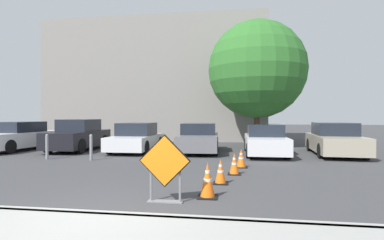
{
  "coord_description": "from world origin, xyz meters",
  "views": [
    {
      "loc": [
        2.34,
        -4.71,
        1.76
      ],
      "look_at": [
        0.64,
        6.86,
        1.59
      ],
      "focal_mm": 28.0,
      "sensor_mm": 36.0,
      "label": 1
    }
  ],
  "objects_px": {
    "bollard_second": "(47,146)",
    "parked_car_third": "(136,138)",
    "parked_car_fourth": "(199,139)",
    "bollard_nearest": "(91,147)",
    "traffic_cone_nearest": "(208,180)",
    "parked_car_second": "(78,136)",
    "road_closed_sign": "(165,166)",
    "traffic_cone_fourth": "(241,158)",
    "parked_car_fifth": "(265,140)",
    "traffic_cone_third": "(234,164)",
    "traffic_cone_second": "(221,172)",
    "parked_car_sixth": "(335,140)",
    "parked_car_nearest": "(18,137)"
  },
  "relations": [
    {
      "from": "traffic_cone_fourth",
      "to": "traffic_cone_second",
      "type": "bearing_deg",
      "value": -102.67
    },
    {
      "from": "traffic_cone_nearest",
      "to": "traffic_cone_third",
      "type": "bearing_deg",
      "value": 78.1
    },
    {
      "from": "traffic_cone_fourth",
      "to": "parked_car_third",
      "type": "height_order",
      "value": "parked_car_third"
    },
    {
      "from": "parked_car_fourth",
      "to": "parked_car_sixth",
      "type": "height_order",
      "value": "parked_car_sixth"
    },
    {
      "from": "traffic_cone_second",
      "to": "bollard_second",
      "type": "relative_size",
      "value": 0.63
    },
    {
      "from": "road_closed_sign",
      "to": "traffic_cone_fourth",
      "type": "xyz_separation_m",
      "value": [
        1.6,
        4.39,
        -0.43
      ]
    },
    {
      "from": "traffic_cone_third",
      "to": "parked_car_third",
      "type": "bearing_deg",
      "value": 132.82
    },
    {
      "from": "parked_car_nearest",
      "to": "parked_car_third",
      "type": "xyz_separation_m",
      "value": [
        6.19,
        0.35,
        -0.03
      ]
    },
    {
      "from": "road_closed_sign",
      "to": "bollard_nearest",
      "type": "xyz_separation_m",
      "value": [
        -4.24,
        5.21,
        -0.19
      ]
    },
    {
      "from": "parked_car_sixth",
      "to": "parked_car_nearest",
      "type": "bearing_deg",
      "value": 5.1
    },
    {
      "from": "parked_car_third",
      "to": "bollard_nearest",
      "type": "bearing_deg",
      "value": 75.31
    },
    {
      "from": "parked_car_fifth",
      "to": "traffic_cone_fourth",
      "type": "bearing_deg",
      "value": 72.79
    },
    {
      "from": "parked_car_nearest",
      "to": "parked_car_sixth",
      "type": "bearing_deg",
      "value": -174.67
    },
    {
      "from": "road_closed_sign",
      "to": "traffic_cone_fourth",
      "type": "relative_size",
      "value": 2.19
    },
    {
      "from": "traffic_cone_third",
      "to": "parked_car_sixth",
      "type": "xyz_separation_m",
      "value": [
        4.45,
        5.23,
        0.35
      ]
    },
    {
      "from": "road_closed_sign",
      "to": "bollard_nearest",
      "type": "distance_m",
      "value": 6.72
    },
    {
      "from": "traffic_cone_nearest",
      "to": "parked_car_third",
      "type": "xyz_separation_m",
      "value": [
        -4.27,
        7.85,
        0.28
      ]
    },
    {
      "from": "traffic_cone_second",
      "to": "bollard_nearest",
      "type": "relative_size",
      "value": 0.62
    },
    {
      "from": "parked_car_fifth",
      "to": "bollard_second",
      "type": "distance_m",
      "value": 9.31
    },
    {
      "from": "traffic_cone_third",
      "to": "parked_car_nearest",
      "type": "distance_m",
      "value": 12.05
    },
    {
      "from": "traffic_cone_second",
      "to": "traffic_cone_fourth",
      "type": "height_order",
      "value": "traffic_cone_second"
    },
    {
      "from": "traffic_cone_third",
      "to": "traffic_cone_fourth",
      "type": "xyz_separation_m",
      "value": [
        0.22,
        1.25,
        -0.01
      ]
    },
    {
      "from": "traffic_cone_nearest",
      "to": "parked_car_second",
      "type": "bearing_deg",
      "value": 133.05
    },
    {
      "from": "road_closed_sign",
      "to": "traffic_cone_second",
      "type": "relative_size",
      "value": 2.16
    },
    {
      "from": "bollard_nearest",
      "to": "traffic_cone_fourth",
      "type": "bearing_deg",
      "value": -7.92
    },
    {
      "from": "parked_car_nearest",
      "to": "parked_car_third",
      "type": "height_order",
      "value": "parked_car_nearest"
    },
    {
      "from": "traffic_cone_fourth",
      "to": "parked_car_second",
      "type": "height_order",
      "value": "parked_car_second"
    },
    {
      "from": "traffic_cone_fourth",
      "to": "bollard_nearest",
      "type": "relative_size",
      "value": 0.62
    },
    {
      "from": "road_closed_sign",
      "to": "parked_car_third",
      "type": "distance_m",
      "value": 9.04
    },
    {
      "from": "traffic_cone_nearest",
      "to": "parked_car_second",
      "type": "relative_size",
      "value": 0.18
    },
    {
      "from": "parked_car_fifth",
      "to": "bollard_nearest",
      "type": "height_order",
      "value": "parked_car_fifth"
    },
    {
      "from": "road_closed_sign",
      "to": "traffic_cone_third",
      "type": "height_order",
      "value": "road_closed_sign"
    },
    {
      "from": "parked_car_third",
      "to": "parked_car_sixth",
      "type": "height_order",
      "value": "parked_car_sixth"
    },
    {
      "from": "parked_car_fourth",
      "to": "bollard_nearest",
      "type": "height_order",
      "value": "parked_car_fourth"
    },
    {
      "from": "traffic_cone_third",
      "to": "bollard_second",
      "type": "xyz_separation_m",
      "value": [
        -7.52,
        2.06,
        0.22
      ]
    },
    {
      "from": "bollard_nearest",
      "to": "bollard_second",
      "type": "relative_size",
      "value": 1.01
    },
    {
      "from": "bollard_second",
      "to": "parked_car_third",
      "type": "bearing_deg",
      "value": 49.52
    },
    {
      "from": "traffic_cone_third",
      "to": "parked_car_fifth",
      "type": "relative_size",
      "value": 0.15
    },
    {
      "from": "traffic_cone_third",
      "to": "bollard_nearest",
      "type": "xyz_separation_m",
      "value": [
        -5.62,
        2.06,
        0.23
      ]
    },
    {
      "from": "parked_car_nearest",
      "to": "bollard_second",
      "type": "height_order",
      "value": "parked_car_nearest"
    },
    {
      "from": "road_closed_sign",
      "to": "parked_car_fourth",
      "type": "relative_size",
      "value": 0.33
    },
    {
      "from": "traffic_cone_nearest",
      "to": "parked_car_second",
      "type": "height_order",
      "value": "parked_car_second"
    },
    {
      "from": "parked_car_nearest",
      "to": "parked_car_fourth",
      "type": "distance_m",
      "value": 9.29
    },
    {
      "from": "road_closed_sign",
      "to": "traffic_cone_nearest",
      "type": "height_order",
      "value": "road_closed_sign"
    },
    {
      "from": "traffic_cone_third",
      "to": "parked_car_nearest",
      "type": "xyz_separation_m",
      "value": [
        -11.01,
        4.86,
        0.37
      ]
    },
    {
      "from": "parked_car_nearest",
      "to": "parked_car_fifth",
      "type": "xyz_separation_m",
      "value": [
        12.37,
        0.02,
        -0.04
      ]
    },
    {
      "from": "parked_car_nearest",
      "to": "parked_car_second",
      "type": "relative_size",
      "value": 1.09
    },
    {
      "from": "traffic_cone_nearest",
      "to": "parked_car_nearest",
      "type": "height_order",
      "value": "parked_car_nearest"
    },
    {
      "from": "parked_car_third",
      "to": "bollard_second",
      "type": "height_order",
      "value": "parked_car_third"
    },
    {
      "from": "parked_car_second",
      "to": "bollard_second",
      "type": "distance_m",
      "value": 3.21
    }
  ]
}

